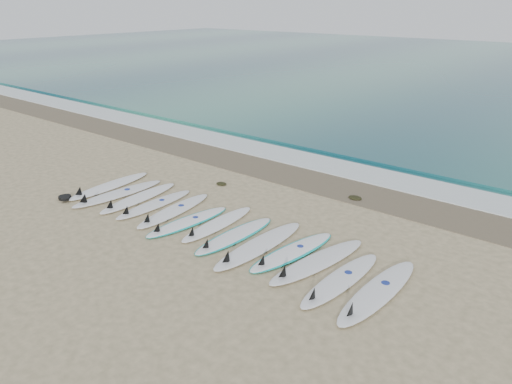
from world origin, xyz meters
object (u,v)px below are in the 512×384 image
Objects in this scene: surfboard_12 at (377,292)px; surfboard_6 at (216,224)px; leash_coil at (65,198)px; surfboard_0 at (108,186)px.

surfboard_6 is at bearing 176.21° from surfboard_12.
surfboard_6 is 4.32m from leash_coil.
surfboard_12 is (8.08, -0.17, 0.00)m from surfboard_0.
surfboard_0 is 5.86× the size of leash_coil.
surfboard_6 is at bearing -3.14° from surfboard_0.
leash_coil is (-8.22, -1.02, -0.01)m from surfboard_12.
surfboard_6 reaches higher than leash_coil.
surfboard_6 is 4.11m from surfboard_12.
surfboard_12 reaches higher than leash_coil.
surfboard_6 is 0.89× the size of surfboard_12.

